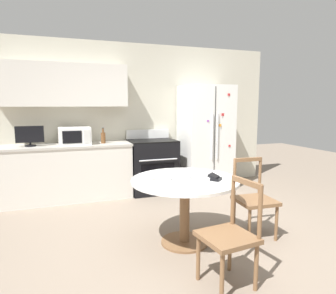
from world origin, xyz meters
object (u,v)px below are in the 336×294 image
object	(u,v)px
dining_chair_near	(230,236)
countertop_tv	(30,135)
oven_range	(152,165)
counter_bottle	(103,137)
wallet	(215,178)
dining_chair_right	(254,200)
microwave	(75,136)
candle_glass	(188,175)
refrigerator	(205,137)

from	to	relation	value
dining_chair_near	countertop_tv	bearing A→B (deg)	24.52
oven_range	counter_bottle	xyz separation A→B (m)	(-0.84, -0.01, 0.53)
countertop_tv	wallet	distance (m)	2.97
countertop_tv	dining_chair_right	size ratio (longest dim) A/B	0.45
microwave	counter_bottle	bearing A→B (deg)	-3.04
countertop_tv	dining_chair_right	xyz separation A→B (m)	(2.53, -2.13, -0.63)
countertop_tv	candle_glass	world-z (taller)	countertop_tv
dining_chair_right	dining_chair_near	size ratio (longest dim) A/B	1.00
dining_chair_right	candle_glass	xyz separation A→B (m)	(-0.81, 0.08, 0.33)
dining_chair_near	counter_bottle	bearing A→B (deg)	6.06
countertop_tv	counter_bottle	distance (m)	1.10
dining_chair_near	dining_chair_right	bearing A→B (deg)	-52.60
oven_range	microwave	size ratio (longest dim) A/B	2.20
countertop_tv	counter_bottle	bearing A→B (deg)	0.00
countertop_tv	wallet	world-z (taller)	countertop_tv
wallet	countertop_tv	bearing A→B (deg)	131.96
microwave	dining_chair_right	distance (m)	2.92
refrigerator	countertop_tv	bearing A→B (deg)	179.41
countertop_tv	oven_range	bearing A→B (deg)	0.26
dining_chair_near	candle_glass	world-z (taller)	dining_chair_near
oven_range	dining_chair_right	bearing A→B (deg)	-74.45
microwave	wallet	size ratio (longest dim) A/B	2.81
refrigerator	wallet	world-z (taller)	refrigerator
microwave	countertop_tv	xyz separation A→B (m)	(-0.65, -0.02, 0.03)
candle_glass	wallet	size ratio (longest dim) A/B	0.49
dining_chair_right	candle_glass	world-z (taller)	dining_chair_right
refrigerator	wallet	bearing A→B (deg)	-114.11
microwave	dining_chair_near	world-z (taller)	microwave
candle_glass	counter_bottle	bearing A→B (deg)	107.13
dining_chair_near	wallet	bearing A→B (deg)	-24.63
refrigerator	counter_bottle	distance (m)	1.85
wallet	refrigerator	bearing A→B (deg)	65.89
dining_chair_near	candle_glass	distance (m)	0.90
candle_glass	dining_chair_right	bearing A→B (deg)	-5.72
microwave	wallet	distance (m)	2.60
candle_glass	dining_chair_near	bearing A→B (deg)	-88.00
microwave	counter_bottle	distance (m)	0.45
dining_chair_right	dining_chair_near	distance (m)	1.08
oven_range	dining_chair_near	size ratio (longest dim) A/B	1.20
refrigerator	countertop_tv	xyz separation A→B (m)	(-2.95, 0.03, 0.13)
counter_bottle	oven_range	bearing A→B (deg)	0.58
countertop_tv	microwave	bearing A→B (deg)	2.09
dining_chair_right	wallet	world-z (taller)	dining_chair_right
counter_bottle	dining_chair_right	distance (m)	2.63
candle_glass	wallet	world-z (taller)	candle_glass
microwave	dining_chair_near	xyz separation A→B (m)	(1.10, -2.91, -0.60)
dining_chair_near	refrigerator	bearing A→B (deg)	-29.48
counter_bottle	dining_chair_right	xyz separation A→B (m)	(1.44, -2.13, -0.56)
microwave	countertop_tv	world-z (taller)	countertop_tv
oven_range	wallet	world-z (taller)	oven_range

